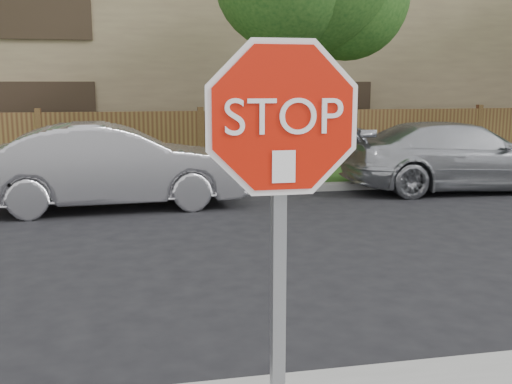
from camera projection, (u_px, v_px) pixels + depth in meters
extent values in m
plane|color=black|center=(366.00, 376.00, 4.78)|extent=(90.00, 90.00, 0.00)
cube|color=gray|center=(219.00, 191.00, 12.61)|extent=(70.00, 0.30, 0.15)
cube|color=#1E4714|center=(209.00, 179.00, 14.20)|extent=(70.00, 3.00, 0.12)
cube|color=#55311E|center=(201.00, 142.00, 15.61)|extent=(70.00, 0.12, 1.60)
cube|color=#857153|center=(181.00, 63.00, 20.61)|extent=(34.00, 8.00, 6.00)
cylinder|color=#382B21|center=(313.00, 98.00, 14.27)|extent=(0.44, 0.44, 3.92)
cube|color=gray|center=(278.00, 301.00, 2.95)|extent=(0.06, 0.06, 2.30)
cylinder|color=white|center=(283.00, 118.00, 2.73)|extent=(1.01, 0.02, 1.01)
cylinder|color=red|center=(283.00, 118.00, 2.72)|extent=(0.93, 0.02, 0.93)
cube|color=white|center=(284.00, 167.00, 2.74)|extent=(0.11, 0.00, 0.15)
imported|color=#A8A7AC|center=(113.00, 166.00, 11.14)|extent=(4.87, 1.92, 1.58)
imported|color=#A5A8AD|center=(459.00, 156.00, 13.01)|extent=(5.21, 2.37, 1.48)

